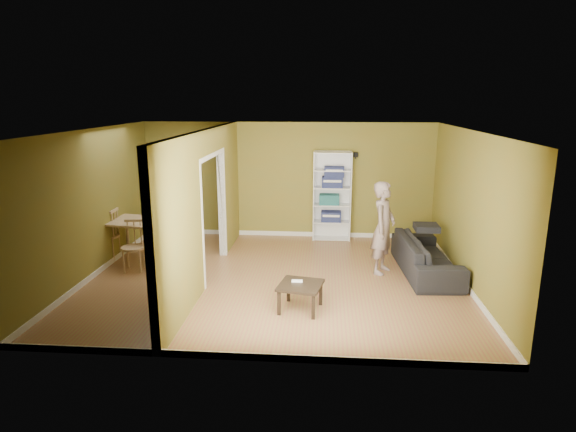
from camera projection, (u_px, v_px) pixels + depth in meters
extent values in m
plane|color=olive|center=(276.00, 279.00, 8.52)|extent=(6.50, 6.50, 0.00)
plane|color=white|center=(275.00, 130.00, 7.90)|extent=(6.50, 6.50, 0.00)
plane|color=olive|center=(288.00, 180.00, 10.87)|extent=(6.50, 0.00, 6.50)
plane|color=olive|center=(251.00, 260.00, 5.55)|extent=(6.50, 0.00, 6.50)
plane|color=olive|center=(92.00, 204.00, 8.46)|extent=(0.00, 5.50, 5.50)
plane|color=olive|center=(470.00, 211.00, 7.97)|extent=(0.00, 5.50, 5.50)
cube|color=black|center=(356.00, 155.00, 10.56)|extent=(0.10, 0.10, 0.10)
imported|color=black|center=(426.00, 251.00, 8.73)|extent=(2.24, 1.07, 0.83)
imported|color=slate|center=(384.00, 220.00, 8.62)|extent=(0.89, 0.81, 1.98)
cube|color=white|center=(314.00, 196.00, 10.71)|extent=(0.02, 0.36, 1.98)
cube|color=white|center=(350.00, 196.00, 10.65)|extent=(0.02, 0.36, 1.98)
cube|color=white|center=(332.00, 195.00, 10.85)|extent=(0.83, 0.02, 1.98)
cube|color=white|center=(331.00, 238.00, 10.92)|extent=(0.79, 0.36, 0.02)
cube|color=white|center=(331.00, 221.00, 10.82)|extent=(0.79, 0.36, 0.02)
cube|color=white|center=(332.00, 205.00, 10.73)|extent=(0.79, 0.36, 0.02)
cube|color=white|center=(332.00, 188.00, 10.64)|extent=(0.79, 0.36, 0.02)
cube|color=white|center=(333.00, 170.00, 10.54)|extent=(0.79, 0.36, 0.02)
cube|color=white|center=(333.00, 152.00, 10.45)|extent=(0.79, 0.36, 0.02)
cube|color=navy|center=(331.00, 216.00, 10.79)|extent=(0.44, 0.29, 0.23)
cube|color=#24755A|center=(329.00, 199.00, 10.70)|extent=(0.44, 0.29, 0.22)
cube|color=navy|center=(332.00, 182.00, 10.61)|extent=(0.46, 0.30, 0.23)
cube|color=navy|center=(334.00, 172.00, 10.55)|extent=(0.44, 0.28, 0.22)
cube|color=#342619|center=(300.00, 285.00, 7.19)|extent=(0.62, 0.62, 0.04)
cube|color=#342619|center=(282.00, 305.00, 7.01)|extent=(0.05, 0.05, 0.37)
cube|color=#342619|center=(317.00, 306.00, 6.97)|extent=(0.05, 0.05, 0.37)
cube|color=#342619|center=(285.00, 291.00, 7.51)|extent=(0.05, 0.05, 0.37)
cube|color=#342619|center=(318.00, 292.00, 7.47)|extent=(0.05, 0.05, 0.37)
cube|color=white|center=(297.00, 281.00, 7.26)|extent=(0.16, 0.04, 0.03)
cube|color=#D1AF8F|center=(142.00, 222.00, 9.26)|extent=(1.31, 0.87, 0.04)
cylinder|color=#D1AF8F|center=(105.00, 247.00, 9.03)|extent=(0.05, 0.05, 0.78)
cylinder|color=#D1AF8F|center=(168.00, 249.00, 8.94)|extent=(0.05, 0.05, 0.78)
cylinder|color=#D1AF8F|center=(122.00, 236.00, 9.77)|extent=(0.05, 0.05, 0.78)
cylinder|color=#D1AF8F|center=(180.00, 237.00, 9.68)|extent=(0.05, 0.05, 0.78)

